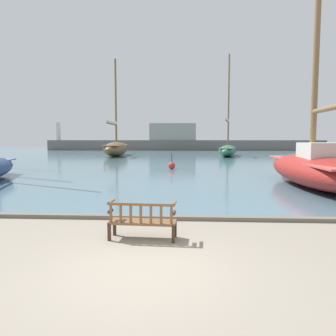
# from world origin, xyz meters

# --- Properties ---
(ground_plane) EXTENTS (160.00, 160.00, 0.00)m
(ground_plane) POSITION_xyz_m (0.00, 0.00, 0.00)
(ground_plane) COLOR gray
(harbor_water) EXTENTS (100.00, 80.00, 0.08)m
(harbor_water) POSITION_xyz_m (0.00, 44.00, 0.04)
(harbor_water) COLOR slate
(harbor_water) RESTS_ON ground
(quay_edge_kerb) EXTENTS (40.00, 0.30, 0.12)m
(quay_edge_kerb) POSITION_xyz_m (0.00, 3.85, 0.06)
(quay_edge_kerb) COLOR #675F54
(quay_edge_kerb) RESTS_ON ground
(park_bench) EXTENTS (1.63, 0.61, 0.92)m
(park_bench) POSITION_xyz_m (-0.25, 1.87, 0.47)
(park_bench) COLOR #3D2A19
(park_bench) RESTS_ON ground
(sailboat_mid_port) EXTENTS (3.96, 9.74, 13.44)m
(sailboat_mid_port) POSITION_xyz_m (6.18, 38.55, 1.01)
(sailboat_mid_port) COLOR #2D6647
(sailboat_mid_port) RESTS_ON harbor_water
(sailboat_nearest_starboard) EXTENTS (2.88, 11.85, 12.91)m
(sailboat_nearest_starboard) POSITION_xyz_m (-8.84, 37.94, 1.20)
(sailboat_nearest_starboard) COLOR brown
(sailboat_nearest_starboard) RESTS_ON harbor_water
(sailboat_nearest_port) EXTENTS (3.16, 10.95, 14.28)m
(sailboat_nearest_port) POSITION_xyz_m (7.06, 10.70, 1.08)
(sailboat_nearest_port) COLOR maroon
(sailboat_nearest_port) RESTS_ON harbor_water
(channel_buoy) EXTENTS (0.54, 0.54, 1.24)m
(channel_buoy) POSITION_xyz_m (-0.40, 19.44, 0.36)
(channel_buoy) COLOR red
(channel_buoy) RESTS_ON harbor_water
(far_breakwater) EXTENTS (55.05, 2.40, 5.71)m
(far_breakwater) POSITION_xyz_m (-0.66, 60.05, 1.58)
(far_breakwater) COLOR #66605B
(far_breakwater) RESTS_ON ground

